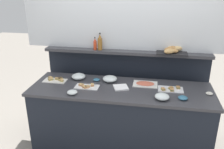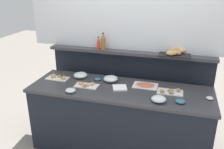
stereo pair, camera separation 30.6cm
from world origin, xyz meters
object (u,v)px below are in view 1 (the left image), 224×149
(condiment_bowl_cream, at_px, (96,80))
(hot_sauce_bottle, at_px, (95,44))
(cold_cuts_platter, at_px, (145,84))
(bread_basket, at_px, (172,50))
(sandwich_platter_front, at_px, (87,87))
(glass_bowl_extra, at_px, (72,92))
(vinegar_bottle_amber, at_px, (100,42))
(condiment_bowl_red, at_px, (209,93))
(napkin_stack, at_px, (120,87))
(sandwich_platter_rear, at_px, (171,89))
(sandwich_platter_side, at_px, (56,80))
(condiment_bowl_teal, at_px, (183,98))
(glass_bowl_small, at_px, (110,79))
(glass_bowl_medium, at_px, (79,77))
(glass_bowl_large, at_px, (162,97))

(condiment_bowl_cream, height_order, hot_sauce_bottle, hot_sauce_bottle)
(cold_cuts_platter, relative_size, bread_basket, 0.77)
(sandwich_platter_front, distance_m, glass_bowl_extra, 0.24)
(vinegar_bottle_amber, height_order, bread_basket, vinegar_bottle_amber)
(condiment_bowl_red, distance_m, napkin_stack, 1.05)
(cold_cuts_platter, bearing_deg, vinegar_bottle_amber, 155.31)
(sandwich_platter_rear, bearing_deg, bread_basket, 88.79)
(glass_bowl_extra, bearing_deg, sandwich_platter_side, 135.02)
(sandwich_platter_rear, relative_size, condiment_bowl_teal, 2.86)
(glass_bowl_extra, height_order, bread_basket, bread_basket)
(glass_bowl_extra, bearing_deg, condiment_bowl_cream, 66.69)
(sandwich_platter_side, bearing_deg, cold_cuts_platter, 3.90)
(glass_bowl_extra, relative_size, condiment_bowl_cream, 1.38)
(glass_bowl_small, xyz_separation_m, condiment_bowl_teal, (0.90, -0.36, -0.02))
(glass_bowl_extra, relative_size, condiment_bowl_teal, 1.14)
(hot_sauce_bottle, bearing_deg, napkin_stack, -46.84)
(napkin_stack, height_order, hot_sauce_bottle, hot_sauce_bottle)
(glass_bowl_small, xyz_separation_m, condiment_bowl_red, (1.22, -0.18, -0.02))
(glass_bowl_medium, xyz_separation_m, vinegar_bottle_amber, (0.25, 0.27, 0.42))
(glass_bowl_small, distance_m, glass_bowl_extra, 0.58)
(glass_bowl_extra, relative_size, hot_sauce_bottle, 0.69)
(sandwich_platter_front, xyz_separation_m, condiment_bowl_cream, (0.07, 0.22, 0.00))
(glass_bowl_small, xyz_separation_m, hot_sauce_bottle, (-0.26, 0.27, 0.39))
(sandwich_platter_rear, relative_size, hot_sauce_bottle, 1.73)
(vinegar_bottle_amber, distance_m, bread_basket, 0.98)
(sandwich_platter_front, relative_size, cold_cuts_platter, 0.96)
(napkin_stack, relative_size, bread_basket, 0.43)
(condiment_bowl_teal, bearing_deg, glass_bowl_extra, -176.11)
(napkin_stack, bearing_deg, condiment_bowl_red, -0.19)
(glass_bowl_large, relative_size, vinegar_bottle_amber, 0.70)
(condiment_bowl_red, bearing_deg, bread_basket, 131.24)
(sandwich_platter_side, xyz_separation_m, condiment_bowl_cream, (0.53, 0.09, 0.00))
(cold_cuts_platter, bearing_deg, sandwich_platter_side, -176.10)
(cold_cuts_platter, xyz_separation_m, condiment_bowl_red, (0.75, -0.16, 0.00))
(sandwich_platter_rear, bearing_deg, condiment_bowl_cream, 172.70)
(glass_bowl_small, xyz_separation_m, bread_basket, (0.79, 0.31, 0.35))
(condiment_bowl_cream, relative_size, napkin_stack, 0.52)
(glass_bowl_small, distance_m, hot_sauce_bottle, 0.54)
(cold_cuts_platter, height_order, hot_sauce_bottle, hot_sauce_bottle)
(sandwich_platter_front, xyz_separation_m, glass_bowl_medium, (-0.18, 0.25, 0.02))
(sandwich_platter_front, height_order, glass_bowl_large, glass_bowl_large)
(sandwich_platter_rear, distance_m, glass_bowl_small, 0.79)
(sandwich_platter_rear, relative_size, glass_bowl_medium, 1.64)
(glass_bowl_medium, height_order, condiment_bowl_cream, glass_bowl_medium)
(glass_bowl_large, bearing_deg, glass_bowl_extra, -177.28)
(napkin_stack, relative_size, hot_sauce_bottle, 0.97)
(sandwich_platter_front, distance_m, condiment_bowl_cream, 0.24)
(glass_bowl_large, height_order, hot_sauce_bottle, hot_sauce_bottle)
(sandwich_platter_rear, bearing_deg, condiment_bowl_teal, -61.80)
(sandwich_platter_rear, distance_m, sandwich_platter_front, 1.03)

